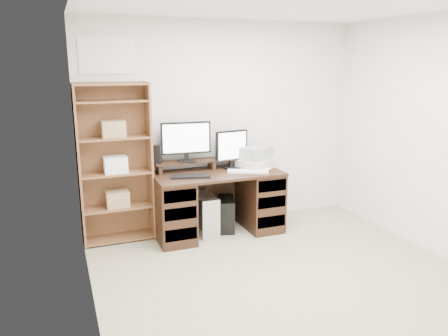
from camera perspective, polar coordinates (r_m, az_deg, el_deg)
room at (r=3.66m, az=11.16°, el=1.45°), size 3.54×4.04×2.54m
desk at (r=5.22m, az=-0.85°, el=-4.41°), size 1.50×0.70×0.75m
riser_shelf at (r=5.29m, az=-1.64°, el=0.93°), size 1.40×0.22×0.12m
monitor_wide at (r=5.12m, az=-4.99°, el=3.73°), size 0.59×0.16×0.47m
monitor_small at (r=5.27m, az=1.00°, el=2.66°), size 0.42×0.18×0.46m
speaker at (r=5.08m, az=-8.64°, el=1.80°), size 0.11×0.11×0.21m
keyboard_black at (r=4.90m, az=-4.40°, el=-1.10°), size 0.46×0.25×0.02m
keyboard_white at (r=5.12m, az=3.14°, el=-0.45°), size 0.49×0.33×0.02m
mouse at (r=5.22m, az=5.66°, el=-0.14°), size 0.10×0.08×0.04m
printer at (r=5.36m, az=4.23°, el=0.62°), size 0.50×0.43×0.10m
basket at (r=5.33m, az=4.25°, el=1.95°), size 0.42×0.37×0.15m
tower_silver at (r=5.26m, az=-2.50°, el=-6.03°), size 0.21×0.48×0.48m
tower_black at (r=5.37m, az=0.35°, el=-6.03°), size 0.28×0.43×0.40m
bookshelf at (r=5.02m, az=-14.04°, el=0.71°), size 0.80×0.30×1.80m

